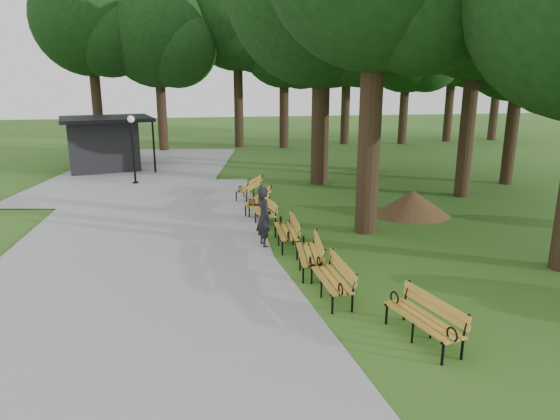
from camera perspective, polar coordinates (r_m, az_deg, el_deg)
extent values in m
plane|color=#295718|center=(14.21, -0.16, -5.17)|extent=(100.00, 100.00, 0.00)
cube|color=gray|center=(16.97, -15.34, -2.24)|extent=(12.00, 38.00, 0.06)
imported|color=black|center=(14.69, -1.82, -0.81)|extent=(0.57, 0.74, 1.80)
cylinder|color=black|center=(24.23, -16.23, 6.19)|extent=(0.10, 0.10, 2.90)
sphere|color=white|center=(24.06, -16.50, 9.83)|extent=(0.32, 0.32, 0.32)
cone|color=#47301C|center=(18.73, 14.74, 0.77)|extent=(2.31, 2.31, 0.92)
cylinder|color=black|center=(15.88, 10.20, 10.71)|extent=(0.70, 0.70, 7.56)
cylinder|color=black|center=(22.04, 20.55, 10.26)|extent=(0.60, 0.60, 6.89)
sphere|color=black|center=(22.16, 21.57, 20.84)|extent=(5.68, 5.68, 5.68)
cylinder|color=black|center=(23.30, 4.62, 12.47)|extent=(0.80, 0.80, 7.81)
cylinder|color=black|center=(27.20, 10.19, 12.64)|extent=(0.76, 0.76, 7.81)
cylinder|color=black|center=(25.52, 24.86, 9.58)|extent=(0.56, 0.56, 6.21)
sphere|color=black|center=(25.53, 25.80, 17.81)|extent=(6.10, 6.10, 6.10)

